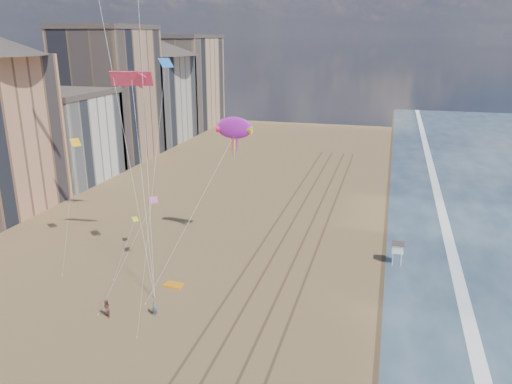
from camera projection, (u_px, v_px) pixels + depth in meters
The scene contains 10 objects.
wet_sand at pixel (417, 239), 68.44m from camera, with size 260.00×260.00×0.00m, color #42301E.
foam at pixel (449, 243), 67.38m from camera, with size 260.00×260.00×0.00m, color white.
tracks at pixel (285, 256), 63.38m from camera, with size 7.68×120.00×0.01m.
buildings at pixel (96, 102), 104.22m from camera, with size 34.72×131.35×29.00m.
lifeguard_stand at pixel (398, 248), 60.50m from camera, with size 1.53×1.53×2.77m.
grounded_kite at pixel (174, 285), 55.70m from camera, with size 2.03×1.29×0.23m, color orange.
show_kite at pixel (234, 128), 60.38m from camera, with size 4.73×8.42×22.38m.
kite_flyer_a at pixel (155, 308), 49.70m from camera, with size 0.56×0.37×1.54m, color slate.
kite_flyer_b at pixel (107, 309), 49.22m from camera, with size 0.94×0.73×1.93m, color #8C5047.
small_kites at pixel (129, 142), 55.40m from camera, with size 16.95×10.95×20.90m.
Camera 1 is at (14.37, -26.92, 26.77)m, focal length 35.00 mm.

